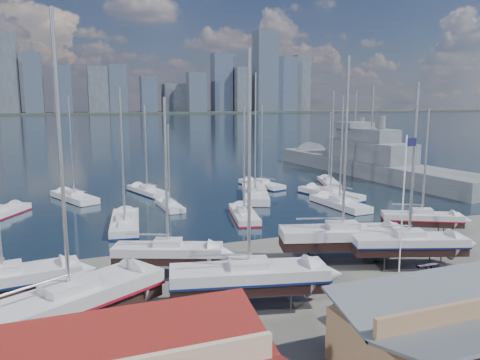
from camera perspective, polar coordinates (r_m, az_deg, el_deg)
name	(u,v)px	position (r m, az deg, el deg)	size (l,w,h in m)	color
ground	(312,271)	(40.02, 8.77, -10.93)	(1400.00, 1400.00, 0.00)	#605E59
water	(90,123)	(343.30, -17.83, 6.64)	(1400.00, 600.00, 0.40)	#172835
far_shore	(77,113)	(602.93, -19.25, 7.70)	(1400.00, 80.00, 2.20)	#2D332D
skyline	(68,81)	(596.89, -20.20, 11.29)	(639.14, 43.80, 107.69)	#475166
shed_grey	(470,336)	(27.61, 26.23, -16.66)	(12.60, 8.40, 4.17)	#8C6B4C
sailboat_cradle_0	(3,282)	(35.52, -26.92, -11.00)	(10.12, 3.98, 15.93)	#2D2D33
sailboat_cradle_1	(70,303)	(30.02, -20.02, -13.96)	(11.91, 8.71, 18.87)	#2D2D33
sailboat_cradle_2	(168,253)	(38.29, -8.76, -8.73)	(8.94, 5.49, 14.27)	#2D2D33
sailboat_cradle_3	(249,278)	(32.35, 1.08, -11.80)	(11.12, 5.30, 17.23)	#2D2D33
sailboat_cradle_4	(342,236)	(42.55, 12.37, -6.73)	(11.34, 6.03, 17.70)	#2D2D33
sailboat_cradle_5	(409,244)	(42.45, 19.86, -7.29)	(9.90, 5.66, 15.47)	#2D2D33
sailboat_cradle_6	(422,218)	(52.36, 21.28, -4.38)	(8.16, 5.79, 13.24)	#2D2D33
sailboat_moored_2	(74,198)	(70.85, -19.56, -2.13)	(6.55, 10.56, 15.47)	black
sailboat_moored_3	(125,225)	(54.25, -13.83, -5.30)	(4.61, 11.17, 16.21)	black
sailboat_moored_4	(170,206)	(62.54, -8.55, -3.16)	(2.49, 7.76, 11.59)	black
sailboat_moored_5	(147,192)	(73.03, -11.23, -1.44)	(5.24, 9.82, 14.14)	black
sailboat_moored_6	(244,216)	(56.72, 0.49, -4.38)	(4.67, 9.81, 14.14)	black
sailboat_moored_7	(255,196)	(68.35, 1.84, -1.99)	(7.55, 12.90, 18.81)	black
sailboat_moored_8	(261,185)	(77.43, 2.62, -0.65)	(5.09, 9.84, 14.17)	black
sailboat_moored_9	(339,205)	(63.98, 12.02, -2.99)	(3.49, 10.47, 15.59)	black
sailboat_moored_10	(330,195)	(70.42, 10.96, -1.83)	(5.69, 11.29, 16.26)	black
sailboat_moored_11	(329,183)	(81.28, 10.75, -0.33)	(5.08, 8.89, 12.82)	black
naval_ship_east	(370,167)	(93.37, 15.53, 1.59)	(11.44, 53.57, 18.79)	slate
naval_ship_west	(354,160)	(103.17, 13.67, 2.38)	(8.35, 42.95, 17.85)	slate
car_a	(169,344)	(27.45, -8.60, -19.16)	(1.79, 4.46, 1.52)	gray
car_b	(363,309)	(32.24, 14.76, -15.01)	(1.43, 4.11, 1.35)	gray
car_c	(439,299)	(35.28, 23.08, -13.18)	(2.44, 5.30, 1.47)	gray
car_d	(453,285)	(37.88, 24.57, -11.59)	(2.27, 5.58, 1.62)	gray
flagpole	(404,195)	(39.84, 19.38, -1.78)	(1.00, 0.12, 11.31)	white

